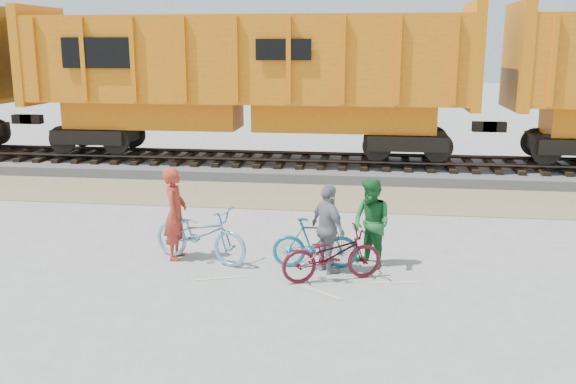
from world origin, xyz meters
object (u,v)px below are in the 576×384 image
(bicycle_blue, at_px, (200,234))
(bicycle_maroon, at_px, (332,254))
(hopper_car_center, at_px, (246,76))
(bicycle_teal, at_px, (315,243))
(person_solo, at_px, (175,213))
(person_man, at_px, (371,223))
(person_woman, at_px, (328,229))

(bicycle_blue, relative_size, bicycle_maroon, 1.14)
(hopper_car_center, xyz_separation_m, bicycle_teal, (3.05, -9.00, -2.54))
(bicycle_teal, relative_size, bicycle_maroon, 0.88)
(person_solo, height_order, person_man, person_solo)
(hopper_car_center, relative_size, bicycle_teal, 8.99)
(hopper_car_center, bearing_deg, person_woman, -70.29)
(hopper_car_center, distance_m, person_woman, 10.02)
(hopper_car_center, height_order, person_woman, hopper_car_center)
(hopper_car_center, distance_m, person_man, 9.93)
(person_solo, bearing_deg, person_man, -93.48)
(bicycle_blue, distance_m, person_man, 3.18)
(bicycle_maroon, bearing_deg, bicycle_teal, 7.91)
(person_man, bearing_deg, hopper_car_center, 161.59)
(bicycle_maroon, xyz_separation_m, person_man, (0.66, 0.81, 0.35))
(bicycle_blue, height_order, bicycle_maroon, bicycle_blue)
(bicycle_blue, distance_m, person_solo, 0.62)
(bicycle_blue, bearing_deg, person_woman, -77.10)
(hopper_car_center, xyz_separation_m, bicycle_blue, (0.88, -8.92, -2.48))
(person_solo, distance_m, person_man, 3.67)
(bicycle_teal, xyz_separation_m, person_woman, (0.24, -0.21, 0.34))
(bicycle_maroon, height_order, person_woman, person_woman)
(bicycle_teal, distance_m, person_woman, 0.47)
(bicycle_maroon, relative_size, person_solo, 1.01)
(person_solo, xyz_separation_m, person_man, (3.67, 0.02, -0.06))
(person_woman, bearing_deg, person_solo, 44.89)
(person_woman, bearing_deg, bicycle_maroon, 156.46)
(bicycle_blue, bearing_deg, person_man, -68.17)
(bicycle_teal, xyz_separation_m, person_solo, (-2.67, 0.18, 0.41))
(person_solo, relative_size, person_woman, 1.09)
(bicycle_blue, distance_m, bicycle_maroon, 2.61)
(hopper_car_center, height_order, person_solo, hopper_car_center)
(bicycle_teal, relative_size, person_man, 0.95)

